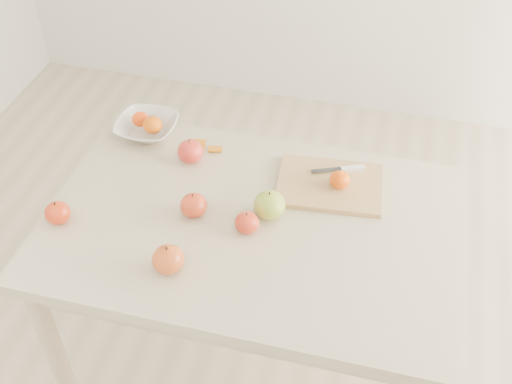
# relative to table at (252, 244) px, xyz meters

# --- Properties ---
(ground) EXTENTS (3.50, 3.50, 0.00)m
(ground) POSITION_rel_table_xyz_m (0.00, 0.00, -0.65)
(ground) COLOR #C6B293
(ground) RESTS_ON ground
(table) EXTENTS (1.20, 0.80, 0.75)m
(table) POSITION_rel_table_xyz_m (0.00, 0.00, 0.00)
(table) COLOR beige
(table) RESTS_ON ground
(cutting_board) EXTENTS (0.34, 0.26, 0.02)m
(cutting_board) POSITION_rel_table_xyz_m (0.19, 0.20, 0.11)
(cutting_board) COLOR tan
(cutting_board) RESTS_ON table
(board_tangerine) EXTENTS (0.06, 0.06, 0.05)m
(board_tangerine) POSITION_rel_table_xyz_m (0.22, 0.19, 0.14)
(board_tangerine) COLOR #D04707
(board_tangerine) RESTS_ON cutting_board
(fruit_bowl) EXTENTS (0.20, 0.20, 0.05)m
(fruit_bowl) POSITION_rel_table_xyz_m (-0.45, 0.32, 0.12)
(fruit_bowl) COLOR silver
(fruit_bowl) RESTS_ON table
(bowl_tangerine_near) EXTENTS (0.06, 0.06, 0.05)m
(bowl_tangerine_near) POSITION_rel_table_xyz_m (-0.47, 0.33, 0.15)
(bowl_tangerine_near) COLOR #E14007
(bowl_tangerine_near) RESTS_ON fruit_bowl
(bowl_tangerine_far) EXTENTS (0.07, 0.07, 0.06)m
(bowl_tangerine_far) POSITION_rel_table_xyz_m (-0.42, 0.30, 0.15)
(bowl_tangerine_far) COLOR #CE5207
(bowl_tangerine_far) RESTS_ON fruit_bowl
(orange_peel_a) EXTENTS (0.07, 0.05, 0.01)m
(orange_peel_a) POSITION_rel_table_xyz_m (-0.27, 0.29, 0.10)
(orange_peel_a) COLOR #C76F0E
(orange_peel_a) RESTS_ON table
(orange_peel_b) EXTENTS (0.05, 0.05, 0.01)m
(orange_peel_b) POSITION_rel_table_xyz_m (-0.20, 0.29, 0.10)
(orange_peel_b) COLOR orange
(orange_peel_b) RESTS_ON table
(paring_knife) EXTENTS (0.16, 0.08, 0.01)m
(paring_knife) POSITION_rel_table_xyz_m (0.24, 0.27, 0.12)
(paring_knife) COLOR white
(paring_knife) RESTS_ON cutting_board
(apple_green) EXTENTS (0.09, 0.09, 0.08)m
(apple_green) POSITION_rel_table_xyz_m (0.04, 0.04, 0.14)
(apple_green) COLOR olive
(apple_green) RESTS_ON table
(apple_red_e) EXTENTS (0.07, 0.07, 0.06)m
(apple_red_e) POSITION_rel_table_xyz_m (-0.00, -0.04, 0.13)
(apple_red_e) COLOR #A80D12
(apple_red_e) RESTS_ON table
(apple_red_b) EXTENTS (0.08, 0.08, 0.07)m
(apple_red_b) POSITION_rel_table_xyz_m (-0.17, -0.01, 0.13)
(apple_red_b) COLOR #A41D0D
(apple_red_b) RESTS_ON table
(apple_red_d) EXTENTS (0.07, 0.07, 0.07)m
(apple_red_d) POSITION_rel_table_xyz_m (-0.54, -0.14, 0.13)
(apple_red_d) COLOR #890309
(apple_red_d) RESTS_ON table
(apple_red_a) EXTENTS (0.08, 0.08, 0.08)m
(apple_red_a) POSITION_rel_table_xyz_m (-0.26, 0.22, 0.14)
(apple_red_a) COLOR #A70212
(apple_red_a) RESTS_ON table
(apple_red_c) EXTENTS (0.09, 0.09, 0.08)m
(apple_red_c) POSITION_rel_table_xyz_m (-0.17, -0.23, 0.14)
(apple_red_c) COLOR #A5200D
(apple_red_c) RESTS_ON table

